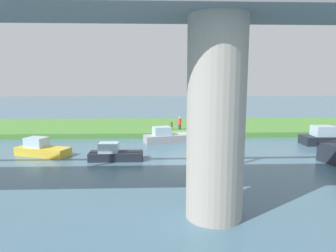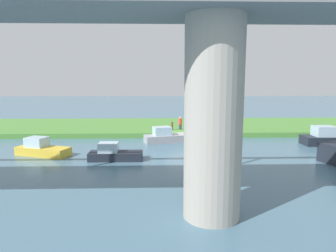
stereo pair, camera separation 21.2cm
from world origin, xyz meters
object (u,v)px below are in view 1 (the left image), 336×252
at_px(bridge_pylon, 216,120).
at_px(motorboat_red, 41,149).
at_px(pontoon_yellow, 328,138).
at_px(skiff_small, 114,154).
at_px(person_on_bank, 180,123).
at_px(houseboat_blue, 166,137).
at_px(mooring_post, 172,126).

bearing_deg(bridge_pylon, motorboat_red, -43.94).
xyz_separation_m(bridge_pylon, pontoon_yellow, (-13.12, -13.95, -3.53)).
xyz_separation_m(bridge_pylon, skiff_small, (5.50, -9.30, -3.67)).
bearing_deg(person_on_bank, houseboat_blue, 69.24).
distance_m(person_on_bank, motorboat_red, 14.43).
relative_size(mooring_post, motorboat_red, 0.19).
height_order(person_on_bank, houseboat_blue, person_on_bank).
height_order(skiff_small, pontoon_yellow, pontoon_yellow).
relative_size(person_on_bank, houseboat_blue, 0.30).
height_order(mooring_post, houseboat_blue, houseboat_blue).
bearing_deg(motorboat_red, skiff_small, 164.74).
distance_m(mooring_post, motorboat_red, 13.54).
relative_size(motorboat_red, skiff_small, 1.15).
bearing_deg(motorboat_red, houseboat_blue, -154.40).
relative_size(person_on_bank, skiff_small, 0.36).
height_order(houseboat_blue, pontoon_yellow, pontoon_yellow).
distance_m(mooring_post, houseboat_blue, 3.93).
bearing_deg(houseboat_blue, person_on_bank, -110.76).
bearing_deg(mooring_post, bridge_pylon, 92.37).
height_order(bridge_pylon, houseboat_blue, bridge_pylon).
xyz_separation_m(person_on_bank, motorboat_red, (11.38, 8.85, -0.70)).
height_order(houseboat_blue, skiff_small, houseboat_blue).
xyz_separation_m(mooring_post, skiff_small, (4.69, 10.13, -0.47)).
relative_size(motorboat_red, houseboat_blue, 0.95).
bearing_deg(bridge_pylon, skiff_small, -59.42).
bearing_deg(pontoon_yellow, houseboat_blue, -6.37).
height_order(person_on_bank, skiff_small, person_on_bank).
distance_m(skiff_small, pontoon_yellow, 19.19).
bearing_deg(houseboat_blue, skiff_small, 57.49).
height_order(mooring_post, skiff_small, mooring_post).
bearing_deg(pontoon_yellow, person_on_bank, -23.91).
relative_size(mooring_post, pontoon_yellow, 0.17).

